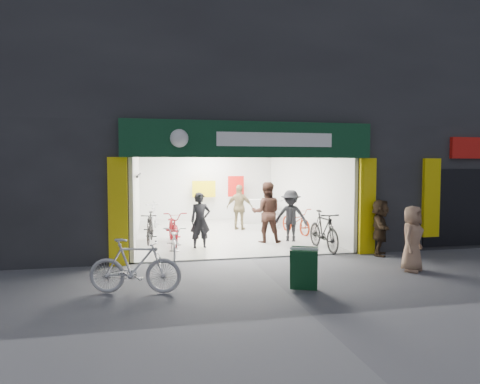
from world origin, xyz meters
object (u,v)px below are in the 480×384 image
object	(u,v)px
bike_right_front	(324,231)
parked_bike	(135,266)
bike_left_front	(175,241)
pedestrian_near	(412,239)
sandwich_board	(304,268)

from	to	relation	value
bike_right_front	parked_bike	world-z (taller)	bike_right_front
bike_left_front	pedestrian_near	distance (m)	5.82
bike_right_front	bike_left_front	bearing A→B (deg)	178.60
bike_left_front	pedestrian_near	size ratio (longest dim) A/B	1.08
bike_left_front	bike_right_front	bearing A→B (deg)	2.84
parked_bike	sandwich_board	distance (m)	3.20
bike_left_front	parked_bike	xyz separation A→B (m)	(-0.92, -3.06, 0.10)
sandwich_board	bike_left_front	bearing A→B (deg)	145.91
bike_left_front	sandwich_board	distance (m)	4.18
pedestrian_near	sandwich_board	distance (m)	3.08
bike_left_front	bike_right_front	xyz separation A→B (m)	(4.16, 0.00, 0.14)
bike_right_front	sandwich_board	world-z (taller)	bike_right_front
pedestrian_near	sandwich_board	world-z (taller)	pedestrian_near
bike_right_front	sandwich_board	size ratio (longest dim) A/B	2.35
bike_right_front	pedestrian_near	xyz separation A→B (m)	(1.02, -2.63, 0.18)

